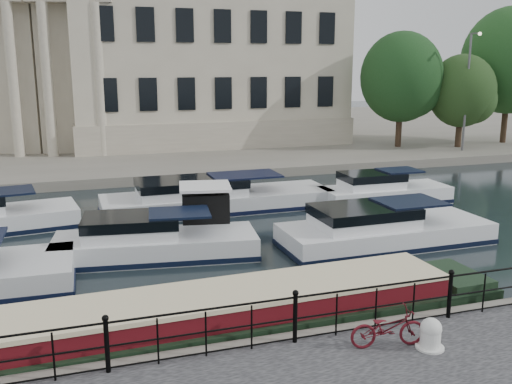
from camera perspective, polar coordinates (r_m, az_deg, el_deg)
ground_plane at (r=15.16m, az=0.59°, el=-12.87°), size 160.00×160.00×0.00m
far_bank at (r=52.51m, az=-13.35°, el=5.49°), size 120.00×42.00×0.55m
railing at (r=12.75m, az=3.94°, el=-12.12°), size 24.14×0.14×1.22m
civic_building at (r=47.77m, az=-14.51°, el=12.89°), size 53.55×31.84×16.85m
lamp_posts at (r=45.39m, az=24.20°, el=9.40°), size 8.24×1.55×8.07m
bicycle at (r=12.94m, az=13.04°, el=-13.08°), size 1.74×0.83×0.88m
mooring_bollard at (r=13.15m, az=17.06°, el=-13.44°), size 0.61×0.61×0.69m
narrowboat at (r=14.05m, az=-6.81°, el=-13.50°), size 16.88×2.75×1.61m
harbour_hut at (r=21.71m, az=-5.08°, el=-2.28°), size 2.93×2.59×2.16m
cabin_cruisers at (r=22.32m, az=-7.72°, el=-3.49°), size 25.88×10.08×1.99m
trees at (r=46.17m, az=20.99°, el=11.05°), size 15.64×7.30×10.28m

